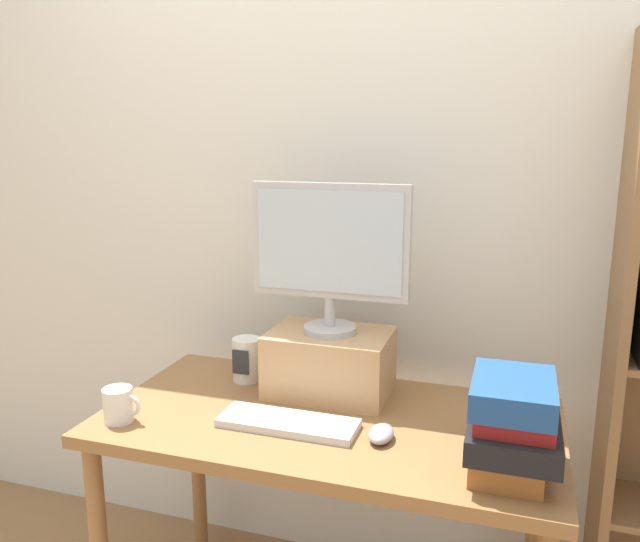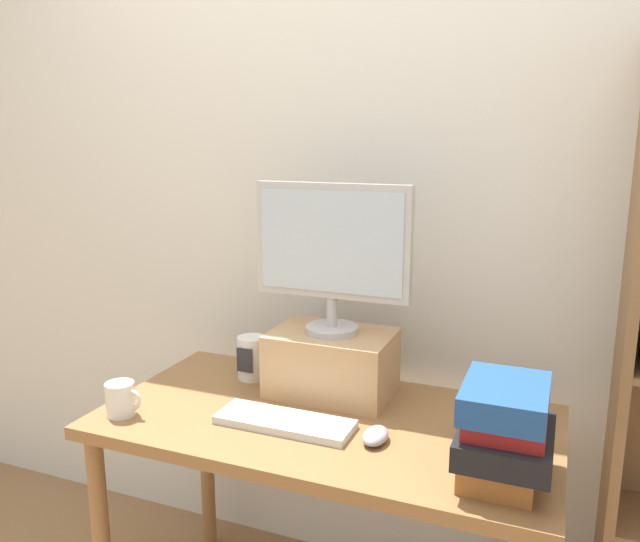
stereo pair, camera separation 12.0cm
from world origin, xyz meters
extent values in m
cube|color=silver|center=(0.00, 0.47, 1.30)|extent=(7.00, 0.08, 2.60)
cube|color=olive|center=(0.00, 0.00, 0.74)|extent=(1.27, 0.66, 0.04)
cylinder|color=olive|center=(-0.59, 0.28, 0.36)|extent=(0.05, 0.05, 0.72)
cylinder|color=olive|center=(0.59, 0.28, 0.36)|extent=(0.05, 0.05, 0.72)
cube|color=olive|center=(0.76, 0.29, 0.91)|extent=(0.03, 0.28, 1.82)
cube|color=tan|center=(-0.04, 0.16, 0.86)|extent=(0.37, 0.25, 0.19)
cylinder|color=#B7B7BA|center=(-0.04, 0.16, 0.96)|extent=(0.16, 0.16, 0.02)
cylinder|color=#B7B7BA|center=(-0.04, 0.16, 1.02)|extent=(0.03, 0.03, 0.09)
cube|color=#B7B7BA|center=(-0.04, 0.16, 1.23)|extent=(0.47, 0.04, 0.34)
cube|color=silver|center=(-0.04, 0.14, 1.23)|extent=(0.44, 0.00, 0.30)
cube|color=silver|center=(-0.08, -0.10, 0.77)|extent=(0.38, 0.13, 0.02)
cube|color=white|center=(-0.08, -0.10, 0.78)|extent=(0.36, 0.12, 0.00)
ellipsoid|color=#99999E|center=(0.17, -0.09, 0.78)|extent=(0.06, 0.10, 0.04)
cube|color=#AD662D|center=(0.49, -0.15, 0.79)|extent=(0.16, 0.21, 0.07)
cube|color=black|center=(0.50, -0.16, 0.86)|extent=(0.21, 0.26, 0.06)
cube|color=maroon|center=(0.50, -0.15, 0.90)|extent=(0.17, 0.21, 0.04)
cube|color=navy|center=(0.49, -0.15, 0.96)|extent=(0.18, 0.25, 0.07)
cylinder|color=white|center=(-0.54, -0.21, 0.81)|extent=(0.08, 0.08, 0.10)
torus|color=white|center=(-0.50, -0.21, 0.81)|extent=(0.06, 0.01, 0.06)
cylinder|color=silver|center=(-0.33, 0.17, 0.83)|extent=(0.09, 0.09, 0.14)
cube|color=#2D2D30|center=(-0.33, 0.13, 0.84)|extent=(0.05, 0.00, 0.08)
camera|label=1|loc=(0.48, -1.56, 1.53)|focal=35.00mm
camera|label=2|loc=(0.59, -1.52, 1.53)|focal=35.00mm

